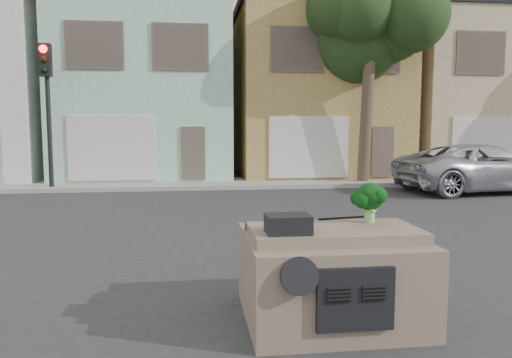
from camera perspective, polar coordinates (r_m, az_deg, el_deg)
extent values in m
plane|color=#303033|center=(9.03, 3.15, -8.53)|extent=(120.00, 120.00, 0.00)
cube|color=gray|center=(19.28, -2.56, -0.47)|extent=(40.00, 3.00, 0.15)
cube|color=#A5D4B5|center=(23.21, -12.23, 9.66)|extent=(7.20, 8.20, 7.55)
cube|color=#A48949|center=(23.81, 6.33, 9.67)|extent=(7.20, 8.20, 7.55)
cube|color=tan|center=(26.59, 22.43, 8.87)|extent=(7.20, 8.20, 7.55)
imported|color=#B4B6BD|center=(18.99, 24.39, -1.34)|extent=(6.18, 3.29, 1.65)
cube|color=black|center=(18.74, -22.68, 6.46)|extent=(0.40, 0.40, 5.10)
cube|color=#223A18|center=(19.64, 12.57, 11.72)|extent=(4.40, 4.00, 8.50)
cube|color=#766552|center=(6.06, 8.46, -10.44)|extent=(2.00, 1.80, 1.12)
cube|color=black|center=(5.44, 3.67, -5.14)|extent=(0.48, 0.38, 0.20)
cube|color=black|center=(6.36, 10.04, -4.39)|extent=(0.69, 0.15, 0.02)
cube|color=black|center=(6.16, 12.88, -2.59)|extent=(0.56, 0.56, 0.49)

